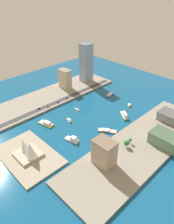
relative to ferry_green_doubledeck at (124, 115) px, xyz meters
The scene contains 26 objects.
ground_plane 52.30m from the ferry_green_doubledeck, 45.22° to the left, with size 440.00×440.00×0.00m, color #145684.
quay_west 66.43m from the ferry_green_doubledeck, 146.07° to the left, with size 70.00×240.00×2.95m, color gray.
quay_east 133.91m from the ferry_green_doubledeck, 16.07° to the left, with size 70.00×240.00×2.95m, color gray.
peninsula_point 150.93m from the ferry_green_doubledeck, 79.57° to the left, with size 82.57×54.14×2.00m, color #A89E89.
road_strip 109.59m from the ferry_green_doubledeck, 19.77° to the left, with size 9.36×228.00×0.15m, color #38383D.
ferry_green_doubledeck is the anchor object (origin of this frame).
catamaran_blue 70.90m from the ferry_green_doubledeck, 31.90° to the right, with size 10.77×19.34×4.64m.
sailboat_small_white 74.69m from the ferry_green_doubledeck, 30.36° to the left, with size 10.87×3.26×12.66m.
water_taxi_orange 35.21m from the ferry_green_doubledeck, 67.04° to the right, with size 10.63×10.55×3.85m.
ferry_white_commuter 93.91m from the ferry_green_doubledeck, 82.58° to the left, with size 20.87×11.58×7.07m.
yacht_sleek_gray 83.20m from the ferry_green_doubledeck, 53.54° to the left, with size 13.24×6.69×3.93m.
ferry_yellow_fast 116.41m from the ferry_green_doubledeck, 55.83° to the left, with size 24.89×13.17×5.60m.
barge_flat_brown 46.41m from the ferry_green_doubledeck, 97.13° to the left, with size 26.16×20.79×3.11m.
office_block_beige 137.97m from the ferry_green_doubledeck, ahead, with size 23.63×15.45×34.71m.
apartment_midrise_tan 105.86m from the ferry_green_doubledeck, 114.57° to the left, with size 23.95×18.36×31.10m.
tower_tall_glass 146.12m from the ferry_green_doubledeck, 20.17° to the right, with size 18.95×21.89×73.02m.
warehouse_low_gray 70.55m from the ferry_green_doubledeck, 149.77° to the right, with size 45.28×23.85×12.74m.
terminal_long_green 78.02m from the ferry_green_doubledeck, 167.33° to the left, with size 38.76×25.71×14.85m.
taxi_yellow_cab 120.84m from the ferry_green_doubledeck, 34.41° to the left, with size 2.12×4.59×1.69m.
sedan_silver 102.01m from the ferry_green_doubledeck, ahead, with size 2.19×4.66×1.49m.
hatchback_blue 111.07m from the ferry_green_doubledeck, 25.64° to the left, with size 2.00×4.74×1.66m.
pickup_red 104.71m from the ferry_green_doubledeck, 15.96° to the left, with size 2.01×4.91×1.70m.
suv_black 133.34m from the ferry_green_doubledeck, 37.99° to the left, with size 1.95×4.82×1.58m.
traffic_light_waterfront 120.86m from the ferry_green_doubledeck, 36.54° to the left, with size 0.36×0.36×6.50m.
opera_landmark 150.78m from the ferry_green_doubledeck, 80.34° to the left, with size 29.57×27.76×23.25m.
park_tree_cluster 70.45m from the ferry_green_doubledeck, 129.63° to the left, with size 6.89×14.12×9.51m.
Camera 1 is at (-188.30, 189.76, 177.51)m, focal length 33.94 mm.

